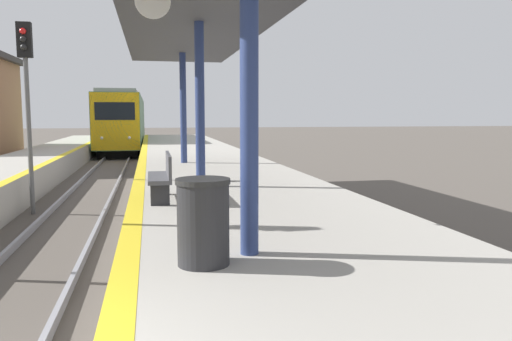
# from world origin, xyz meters

# --- Properties ---
(train) EXTENTS (2.81, 22.34, 4.20)m
(train) POSITION_xyz_m (0.00, 38.04, 2.14)
(train) COLOR black
(train) RESTS_ON ground
(signal_mid) EXTENTS (0.36, 0.31, 5.02)m
(signal_mid) POSITION_xyz_m (-1.17, 11.23, 3.48)
(signal_mid) COLOR #595959
(signal_mid) RESTS_ON ground
(station_canopy) EXTENTS (3.56, 17.80, 4.02)m
(station_canopy) POSITION_xyz_m (3.11, 8.87, 4.79)
(station_canopy) COLOR navy
(station_canopy) RESTS_ON platform_right
(trash_bin) EXTENTS (0.62, 0.62, 0.98)m
(trash_bin) POSITION_xyz_m (2.52, 2.62, 1.45)
(trash_bin) COLOR #262628
(trash_bin) RESTS_ON platform_right
(bench) EXTENTS (0.44, 1.67, 0.92)m
(bench) POSITION_xyz_m (2.18, 7.15, 1.45)
(bench) COLOR #4C4C51
(bench) RESTS_ON platform_right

